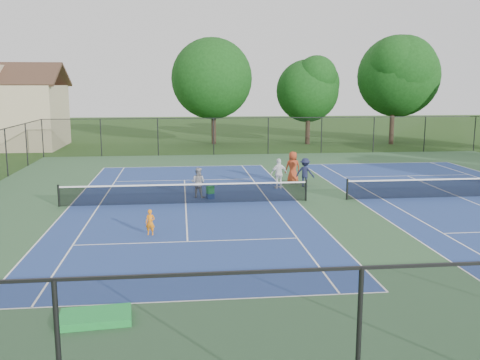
{
  "coord_description": "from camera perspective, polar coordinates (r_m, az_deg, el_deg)",
  "views": [
    {
      "loc": [
        -7.17,
        -25.43,
        5.73
      ],
      "look_at": [
        -4.45,
        -1.0,
        1.3
      ],
      "focal_mm": 40.0,
      "sensor_mm": 36.0,
      "label": 1
    }
  ],
  "objects": [
    {
      "name": "ball_crate",
      "position": [
        27.04,
        -3.19,
        -1.73
      ],
      "size": [
        0.43,
        0.38,
        0.28
      ],
      "primitive_type": "cube",
      "rotation": [
        0.0,
        0.0,
        0.33
      ],
      "color": "navy",
      "rests_on": "ground"
    },
    {
      "name": "instructor",
      "position": [
        27.26,
        -4.49,
        -0.28
      ],
      "size": [
        0.93,
        0.85,
        1.56
      ],
      "primitive_type": "imported",
      "rotation": [
        0.0,
        0.0,
        2.72
      ],
      "color": "#9C9D9F",
      "rests_on": "ground"
    },
    {
      "name": "clapboard_house",
      "position": [
        52.92,
        -23.91,
        6.49
      ],
      "size": [
        10.8,
        8.1,
        7.65
      ],
      "color": "tan",
      "rests_on": "ground"
    },
    {
      "name": "court_pad",
      "position": [
        27.03,
        9.2,
        -2.15
      ],
      "size": [
        36.0,
        36.0,
        0.01
      ],
      "primitive_type": "cube",
      "color": "#2C4F31",
      "rests_on": "ground"
    },
    {
      "name": "perimeter_fence",
      "position": [
        26.74,
        9.29,
        1.2
      ],
      "size": [
        36.08,
        36.08,
        3.02
      ],
      "color": "black",
      "rests_on": "ground"
    },
    {
      "name": "bystander_c",
      "position": [
        31.33,
        5.65,
        1.36
      ],
      "size": [
        0.99,
        0.72,
        1.86
      ],
      "primitive_type": "imported",
      "rotation": [
        0.0,
        0.0,
        3.29
      ],
      "color": "#9A371C",
      "rests_on": "ground"
    },
    {
      "name": "child_player",
      "position": [
        20.79,
        -9.55,
        -4.48
      ],
      "size": [
        0.41,
        0.31,
        1.01
      ],
      "primitive_type": "imported",
      "rotation": [
        0.0,
        0.0,
        -0.2
      ],
      "color": "orange",
      "rests_on": "ground"
    },
    {
      "name": "tennis_court_right",
      "position": [
        29.65,
        22.36,
        -1.51
      ],
      "size": [
        12.0,
        23.83,
        1.07
      ],
      "color": "navy",
      "rests_on": "ground"
    },
    {
      "name": "tree_back_d",
      "position": [
        53.4,
        16.15,
        11.0
      ],
      "size": [
        7.8,
        7.8,
        10.37
      ],
      "color": "#2D2116",
      "rests_on": "ground"
    },
    {
      "name": "tree_back_b",
      "position": [
        51.53,
        -2.87,
        11.17
      ],
      "size": [
        7.6,
        7.6,
        10.03
      ],
      "color": "#2D2116",
      "rests_on": "ground"
    },
    {
      "name": "tennis_court_left",
      "position": [
        26.04,
        -5.82,
        -2.33
      ],
      "size": [
        12.0,
        23.83,
        1.07
      ],
      "color": "navy",
      "rests_on": "ground"
    },
    {
      "name": "green_tarp",
      "position": [
        13.94,
        -15.15,
        -13.95
      ],
      "size": [
        1.8,
        1.18,
        0.19
      ],
      "primitive_type": "cube",
      "rotation": [
        0.0,
        0.0,
        0.09
      ],
      "color": "green",
      "rests_on": "ground"
    },
    {
      "name": "tree_back_c",
      "position": [
        51.87,
        7.33,
        9.86
      ],
      "size": [
        6.0,
        6.0,
        8.4
      ],
      "color": "#2D2116",
      "rests_on": "ground"
    },
    {
      "name": "bystander_b",
      "position": [
        30.27,
        6.96,
        0.8
      ],
      "size": [
        1.22,
        1.05,
        1.63
      ],
      "primitive_type": "imported",
      "rotation": [
        0.0,
        0.0,
        2.62
      ],
      "color": "#1B1F3C",
      "rests_on": "ground"
    },
    {
      "name": "ball_hopper",
      "position": [
        26.97,
        -3.19,
        -1.05
      ],
      "size": [
        0.42,
        0.38,
        0.38
      ],
      "primitive_type": "cube",
      "rotation": [
        0.0,
        0.0,
        0.44
      ],
      "color": "green",
      "rests_on": "ball_crate"
    },
    {
      "name": "ground",
      "position": [
        27.03,
        9.2,
        -2.15
      ],
      "size": [
        140.0,
        140.0,
        0.0
      ],
      "primitive_type": "plane",
      "color": "#234716",
      "rests_on": "ground"
    },
    {
      "name": "bystander_a",
      "position": [
        29.64,
        4.18,
        0.69
      ],
      "size": [
        1.05,
        0.64,
        1.68
      ],
      "primitive_type": "imported",
      "rotation": [
        0.0,
        0.0,
        3.39
      ],
      "color": "white",
      "rests_on": "ground"
    }
  ]
}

